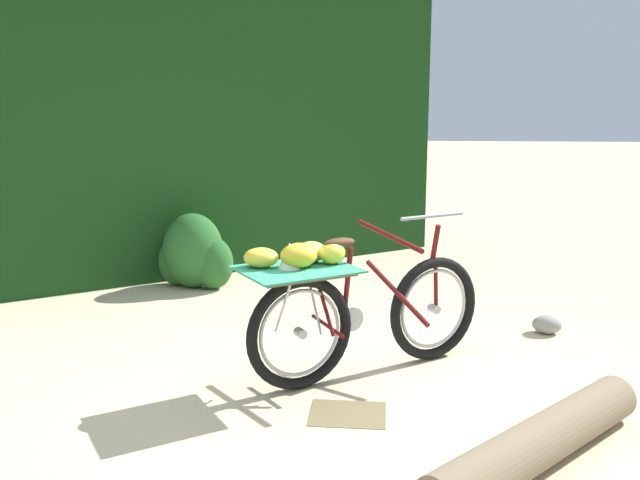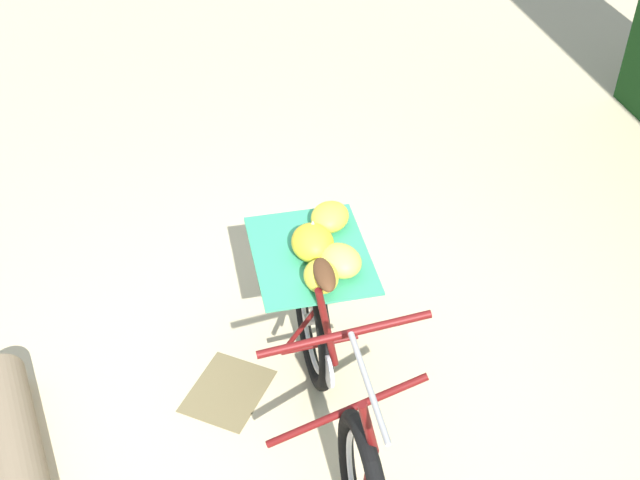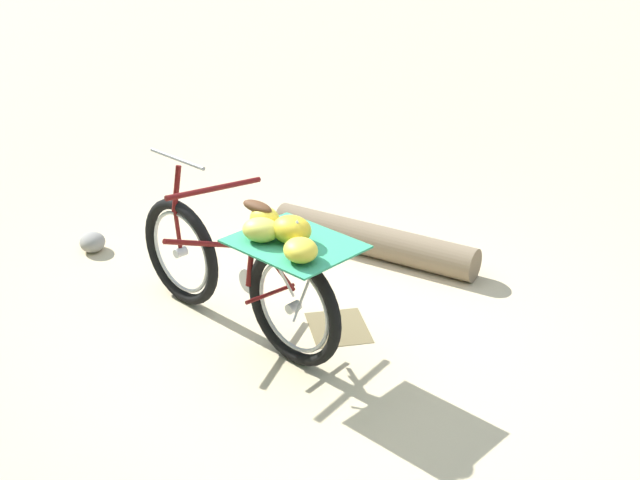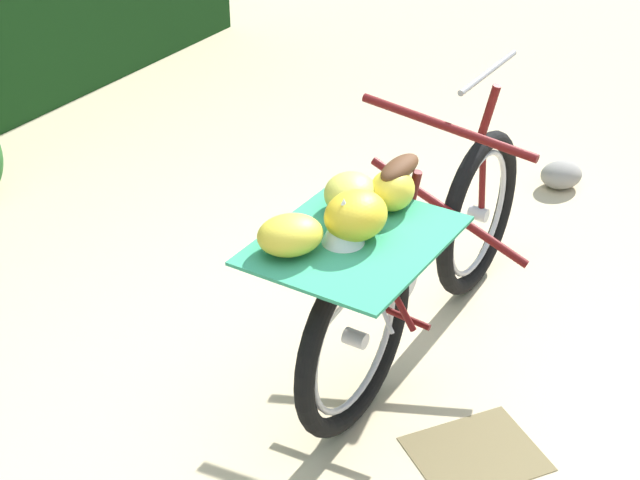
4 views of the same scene
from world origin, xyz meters
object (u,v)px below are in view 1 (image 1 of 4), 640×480
object	(u,v)px
shrub_cluster	(195,255)
path_stone	(547,324)
fallen_log	(539,442)
bicycle	(353,303)

from	to	relation	value
shrub_cluster	path_stone	xyz separation A→B (m)	(-3.11, 1.08, -0.25)
fallen_log	shrub_cluster	world-z (taller)	shrub_cluster
bicycle	fallen_log	size ratio (longest dim) A/B	1.01
bicycle	shrub_cluster	xyz separation A→B (m)	(1.64, -2.09, -0.18)
fallen_log	path_stone	world-z (taller)	fallen_log
bicycle	shrub_cluster	distance (m)	2.66
bicycle	shrub_cluster	bearing A→B (deg)	93.06
shrub_cluster	path_stone	distance (m)	3.31
fallen_log	path_stone	size ratio (longest dim) A/B	7.10
fallen_log	path_stone	distance (m)	2.12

